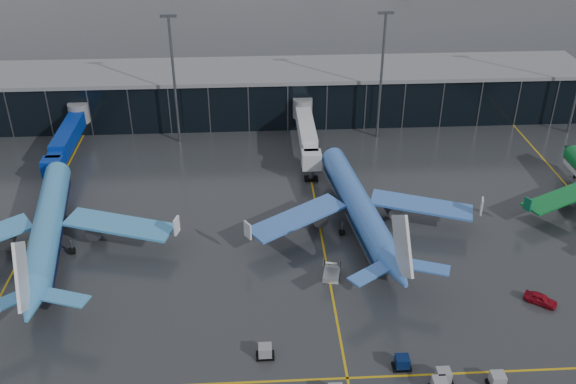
{
  "coord_description": "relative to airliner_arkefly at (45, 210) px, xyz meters",
  "views": [
    {
      "loc": [
        0.1,
        -67.85,
        55.69
      ],
      "look_at": [
        5.0,
        18.0,
        6.0
      ],
      "focal_mm": 40.0,
      "sensor_mm": 36.0,
      "label": 1
    }
  ],
  "objects": [
    {
      "name": "ground",
      "position": [
        30.76,
        -13.56,
        -6.79
      ],
      "size": [
        600.0,
        600.0,
        0.0
      ],
      "primitive_type": "plane",
      "color": "#282B2D",
      "rests_on": "ground"
    },
    {
      "name": "terminal_pier",
      "position": [
        30.76,
        48.44,
        -1.37
      ],
      "size": [
        142.0,
        17.0,
        10.7
      ],
      "color": "black",
      "rests_on": "ground"
    },
    {
      "name": "jet_bridges",
      "position": [
        -4.24,
        29.43,
        -2.23
      ],
      "size": [
        94.0,
        27.5,
        7.2
      ],
      "color": "#595B60",
      "rests_on": "ground"
    },
    {
      "name": "flood_masts",
      "position": [
        35.76,
        36.44,
        7.03
      ],
      "size": [
        203.0,
        0.5,
        25.5
      ],
      "color": "#595B60",
      "rests_on": "ground"
    },
    {
      "name": "taxi_lines",
      "position": [
        40.76,
        -2.95,
        -6.78
      ],
      "size": [
        220.0,
        120.0,
        0.02
      ],
      "color": "gold",
      "rests_on": "ground"
    },
    {
      "name": "airliner_arkefly",
      "position": [
        0.0,
        0.0,
        0.0
      ],
      "size": [
        45.19,
        49.67,
        13.57
      ],
      "primitive_type": null,
      "rotation": [
        0.0,
        0.0,
        0.16
      ],
      "color": "#4096D4",
      "rests_on": "ground"
    },
    {
      "name": "airliner_klm_near",
      "position": [
        46.6,
        3.49,
        -0.19
      ],
      "size": [
        42.89,
        47.4,
        13.19
      ],
      "primitive_type": null,
      "rotation": [
        0.0,
        0.0,
        0.13
      ],
      "color": "#3F75D1",
      "rests_on": "ground"
    },
    {
      "name": "mobile_airstair",
      "position": [
        41.12,
        -9.45,
        -6.02
      ],
      "size": [
        2.83,
        3.59,
        3.45
      ],
      "rotation": [
        0.0,
        0.0,
        -0.21
      ],
      "color": "silver",
      "rests_on": "ground"
    },
    {
      "name": "service_van_red",
      "position": [
        68.24,
        -16.77,
        -6.06
      ],
      "size": [
        4.42,
        3.98,
        1.46
      ],
      "primitive_type": "imported",
      "rotation": [
        0.0,
        0.0,
        0.91
      ],
      "color": "maroon",
      "rests_on": "ground"
    }
  ]
}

